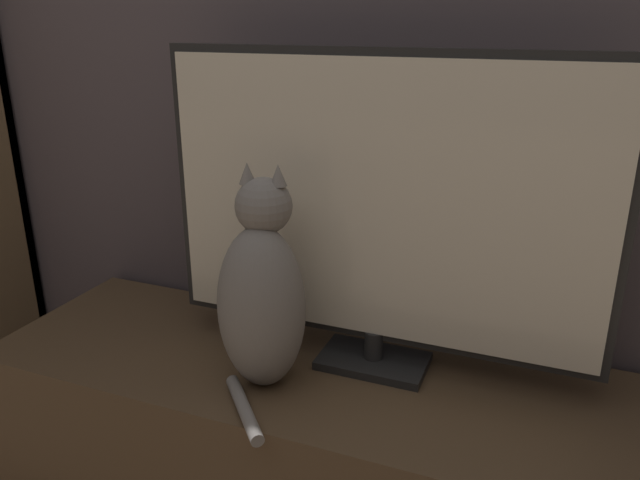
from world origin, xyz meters
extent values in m
cube|color=#564C51|center=(0.00, 1.22, 1.30)|extent=(4.80, 0.05, 2.60)
cube|color=brown|center=(0.00, 0.92, 0.27)|extent=(1.56, 0.52, 0.54)
cube|color=black|center=(0.14, 0.99, 0.55)|extent=(0.25, 0.15, 0.02)
cylinder|color=black|center=(0.14, 0.99, 0.60)|extent=(0.04, 0.04, 0.07)
cube|color=black|center=(0.14, 0.99, 0.94)|extent=(1.01, 0.02, 0.65)
cube|color=silver|center=(0.14, 0.98, 0.94)|extent=(0.97, 0.01, 0.62)
ellipsoid|color=gray|center=(-0.06, 0.82, 0.73)|extent=(0.21, 0.20, 0.37)
ellipsoid|color=black|center=(-0.07, 0.88, 0.71)|extent=(0.11, 0.07, 0.21)
sphere|color=gray|center=(-0.07, 0.86, 0.95)|extent=(0.14, 0.14, 0.12)
cone|color=gray|center=(-0.10, 0.85, 1.02)|extent=(0.04, 0.04, 0.04)
cone|color=gray|center=(-0.03, 0.86, 1.02)|extent=(0.04, 0.04, 0.04)
cylinder|color=gray|center=(-0.05, 0.70, 0.56)|extent=(0.17, 0.19, 0.03)
camera|label=1|loc=(0.51, -0.26, 1.32)|focal=35.00mm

